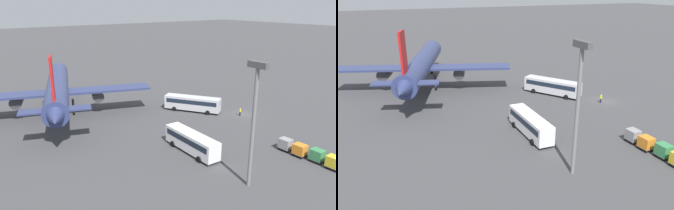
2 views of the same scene
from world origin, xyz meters
TOP-DOWN VIEW (x-y plane):
  - ground_plane at (0.00, 0.00)m, footprint 600.00×600.00m
  - airplane at (24.03, 32.67)m, footprint 44.75×38.92m
  - shuttle_bus_near at (8.33, 7.59)m, footprint 12.05×9.14m
  - shuttle_bus_far at (-7.97, 21.69)m, footprint 11.46×3.29m
  - worker_person at (-0.29, 1.27)m, footprint 0.38×0.38m
  - cargo_cart_green at (-22.17, 8.31)m, footprint 2.00×1.69m
  - cargo_cart_orange at (-19.44, 8.71)m, footprint 2.00×1.69m
  - cargo_cart_grey at (-16.72, 8.60)m, footprint 2.00×1.69m
  - light_pole at (-20.39, 22.12)m, footprint 2.80×0.70m

SIDE VIEW (x-z plane):
  - ground_plane at x=0.00m, z-range 0.00..0.00m
  - worker_person at x=-0.29m, z-range 0.00..1.74m
  - cargo_cart_green at x=-22.17m, z-range 0.16..2.22m
  - cargo_cart_orange at x=-19.44m, z-range 0.16..2.22m
  - cargo_cart_grey at x=-16.72m, z-range 0.16..2.22m
  - shuttle_bus_far at x=-7.97m, z-range 0.33..3.69m
  - shuttle_bus_near at x=8.33m, z-range 0.33..3.70m
  - airplane at x=24.03m, z-range -1.92..13.51m
  - light_pole at x=-20.39m, z-range 1.97..18.87m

